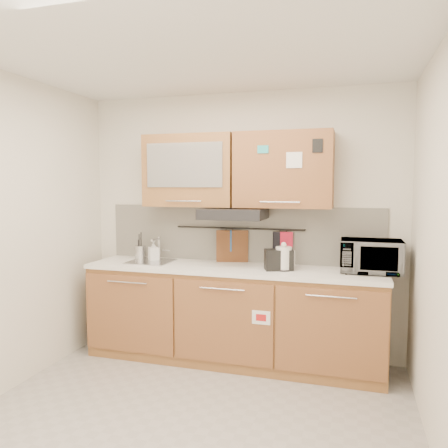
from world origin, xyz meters
The scene contains 20 objects.
floor centered at (0.00, 0.00, 0.00)m, with size 3.20×3.20×0.00m, color #9E9993.
ceiling centered at (0.00, 0.00, 2.60)m, with size 3.20×3.20×0.00m, color white.
wall_back centered at (0.00, 1.50, 1.30)m, with size 3.20×3.20×0.00m, color silver.
wall_right centered at (1.60, 0.00, 1.30)m, with size 3.00×3.00×0.00m, color silver.
base_cabinet centered at (0.00, 1.19, 0.41)m, with size 2.80×0.64×0.88m.
countertop centered at (0.00, 1.19, 0.90)m, with size 2.82×0.62×0.04m, color white.
backsplash centered at (0.00, 1.49, 1.20)m, with size 2.80×0.02×0.56m, color silver.
upper_cabinets centered at (0.00, 1.32, 1.83)m, with size 1.82×0.37×0.70m.
range_hood centered at (0.00, 1.25, 1.42)m, with size 0.60×0.46×0.10m, color black.
sink centered at (-0.85, 1.21, 0.92)m, with size 0.42×0.40×0.26m.
utensil_rail centered at (0.00, 1.45, 1.26)m, with size 0.02×0.02×1.30m, color black.
utensil_crock centered at (-1.03, 1.33, 0.99)m, with size 0.14×0.14×0.28m.
kettle centered at (0.50, 1.16, 1.02)m, with size 0.19×0.17×0.26m.
toaster centered at (0.45, 1.16, 1.02)m, with size 0.28×0.23×0.19m.
microwave centered at (1.25, 1.27, 1.07)m, with size 0.52×0.36×0.29m, color #999999.
soap_bottle centered at (-0.85, 1.27, 1.02)m, with size 0.09×0.10×0.21m, color #999999.
cutting_board centered at (-0.06, 1.44, 1.04)m, with size 0.32×0.02×0.39m, color brown.
oven_mitt centered at (-0.13, 1.44, 1.13)m, with size 0.13×0.03×0.21m, color #205296.
dark_pouch centered at (0.41, 1.44, 1.14)m, with size 0.13×0.04×0.20m, color black.
pot_holder centered at (0.48, 1.44, 1.17)m, with size 0.12×0.02×0.15m, color red.
Camera 1 is at (1.09, -2.74, 1.69)m, focal length 35.00 mm.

